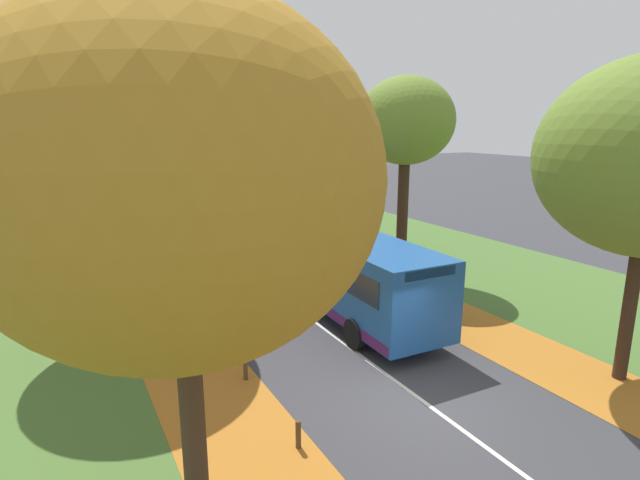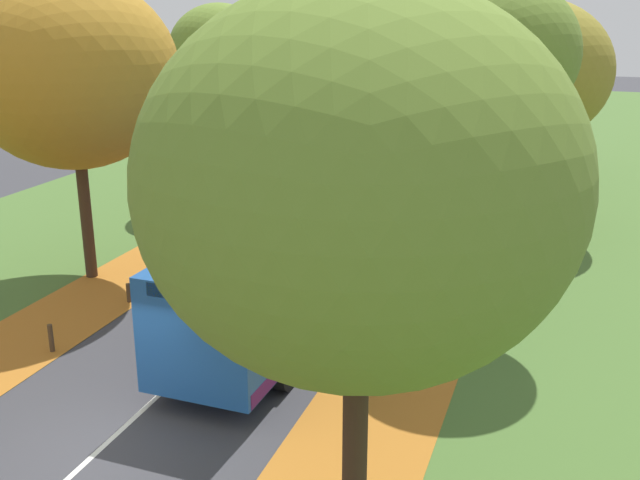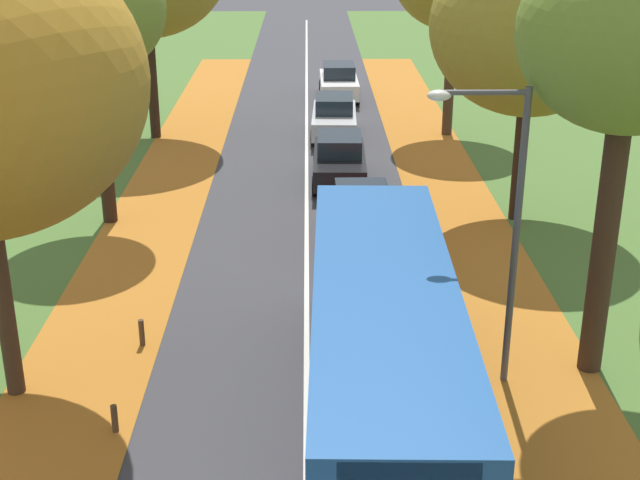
{
  "view_description": "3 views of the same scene",
  "coord_description": "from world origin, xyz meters",
  "px_view_note": "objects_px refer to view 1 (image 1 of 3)",
  "views": [
    {
      "loc": [
        -7.64,
        -8.62,
        6.81
      ],
      "look_at": [
        1.88,
        8.95,
        2.11
      ],
      "focal_mm": 28.0,
      "sensor_mm": 36.0,
      "label": 1
    },
    {
      "loc": [
        7.97,
        -10.23,
        8.15
      ],
      "look_at": [
        1.04,
        9.84,
        1.3
      ],
      "focal_mm": 42.0,
      "sensor_mm": 36.0,
      "label": 2
    },
    {
      "loc": [
        0.05,
        -7.44,
        9.34
      ],
      "look_at": [
        0.32,
        11.82,
        1.65
      ],
      "focal_mm": 50.0,
      "sensor_mm": 36.0,
      "label": 3
    }
  ],
  "objects_px": {
    "car_black_following": "(215,222)",
    "bollard_second": "(298,434)",
    "tree_right_mid": "(315,142)",
    "bus": "(339,265)",
    "streetlamp_right": "(367,200)",
    "car_red_lead": "(255,239)",
    "tree_left_mid": "(88,137)",
    "tree_left_far": "(73,123)",
    "bollard_third": "(246,368)",
    "tree_left_nearest": "(177,180)",
    "car_white_fourth_in_line": "(176,196)",
    "tree_left_near": "(116,145)",
    "tree_right_far": "(247,131)",
    "car_silver_third_in_line": "(191,208)",
    "tree_right_near": "(406,123)",
    "bollard_fifth": "(185,297)",
    "bollard_fourth": "(211,327)"
  },
  "relations": [
    {
      "from": "tree_left_mid",
      "to": "bollard_second",
      "type": "distance_m",
      "value": 18.73
    },
    {
      "from": "bus",
      "to": "car_silver_third_in_line",
      "type": "xyz_separation_m",
      "value": [
        -0.28,
        20.46,
        -0.89
      ]
    },
    {
      "from": "tree_left_near",
      "to": "car_white_fourth_in_line",
      "type": "bearing_deg",
      "value": 74.34
    },
    {
      "from": "tree_left_mid",
      "to": "car_white_fourth_in_line",
      "type": "height_order",
      "value": "tree_left_mid"
    },
    {
      "from": "tree_left_nearest",
      "to": "car_silver_third_in_line",
      "type": "height_order",
      "value": "tree_left_nearest"
    },
    {
      "from": "tree_left_far",
      "to": "car_white_fourth_in_line",
      "type": "xyz_separation_m",
      "value": [
        7.51,
        6.72,
        -5.96
      ]
    },
    {
      "from": "streetlamp_right",
      "to": "car_red_lead",
      "type": "height_order",
      "value": "streetlamp_right"
    },
    {
      "from": "car_silver_third_in_line",
      "to": "car_white_fourth_in_line",
      "type": "height_order",
      "value": "same"
    },
    {
      "from": "tree_left_near",
      "to": "tree_left_nearest",
      "type": "bearing_deg",
      "value": -92.45
    },
    {
      "from": "bollard_third",
      "to": "bollard_fifth",
      "type": "xyz_separation_m",
      "value": [
        -0.04,
        6.61,
        -0.05
      ]
    },
    {
      "from": "tree_left_mid",
      "to": "car_red_lead",
      "type": "relative_size",
      "value": 1.9
    },
    {
      "from": "tree_left_nearest",
      "to": "car_white_fourth_in_line",
      "type": "xyz_separation_m",
      "value": [
        7.68,
        35.77,
        -5.27
      ]
    },
    {
      "from": "tree_left_nearest",
      "to": "bollard_fourth",
      "type": "bearing_deg",
      "value": 72.53
    },
    {
      "from": "tree_right_far",
      "to": "bollard_third",
      "type": "height_order",
      "value": "tree_right_far"
    },
    {
      "from": "car_silver_third_in_line",
      "to": "tree_right_near",
      "type": "bearing_deg",
      "value": -75.45
    },
    {
      "from": "tree_left_near",
      "to": "tree_right_mid",
      "type": "bearing_deg",
      "value": 39.01
    },
    {
      "from": "tree_left_nearest",
      "to": "bollard_fifth",
      "type": "distance_m",
      "value": 13.36
    },
    {
      "from": "tree_right_far",
      "to": "car_silver_third_in_line",
      "type": "relative_size",
      "value": 1.97
    },
    {
      "from": "tree_left_far",
      "to": "tree_right_far",
      "type": "xyz_separation_m",
      "value": [
        11.63,
        0.25,
        -0.54
      ]
    },
    {
      "from": "car_black_following",
      "to": "car_silver_third_in_line",
      "type": "relative_size",
      "value": 1.0
    },
    {
      "from": "bollard_second",
      "to": "bollard_third",
      "type": "height_order",
      "value": "bollard_third"
    },
    {
      "from": "bus",
      "to": "car_red_lead",
      "type": "height_order",
      "value": "bus"
    },
    {
      "from": "tree_right_mid",
      "to": "bollard_second",
      "type": "height_order",
      "value": "tree_right_mid"
    },
    {
      "from": "bollard_second",
      "to": "bollard_fourth",
      "type": "bearing_deg",
      "value": 89.55
    },
    {
      "from": "tree_left_nearest",
      "to": "tree_right_near",
      "type": "relative_size",
      "value": 0.98
    },
    {
      "from": "car_red_lead",
      "to": "car_black_following",
      "type": "distance_m",
      "value": 5.64
    },
    {
      "from": "tree_right_mid",
      "to": "bollard_third",
      "type": "relative_size",
      "value": 11.58
    },
    {
      "from": "tree_left_near",
      "to": "tree_left_far",
      "type": "distance_m",
      "value": 19.18
    },
    {
      "from": "tree_right_near",
      "to": "tree_right_mid",
      "type": "xyz_separation_m",
      "value": [
        0.37,
        8.94,
        -1.11
      ]
    },
    {
      "from": "car_red_lead",
      "to": "bollard_third",
      "type": "bearing_deg",
      "value": -112.38
    },
    {
      "from": "tree_left_near",
      "to": "bollard_third",
      "type": "relative_size",
      "value": 12.53
    },
    {
      "from": "tree_right_mid",
      "to": "streetlamp_right",
      "type": "bearing_deg",
      "value": -105.3
    },
    {
      "from": "bollard_third",
      "to": "car_silver_third_in_line",
      "type": "bearing_deg",
      "value": 79.0
    },
    {
      "from": "tree_left_nearest",
      "to": "bus",
      "type": "bearing_deg",
      "value": 48.56
    },
    {
      "from": "tree_left_mid",
      "to": "car_silver_third_in_line",
      "type": "distance_m",
      "value": 12.93
    },
    {
      "from": "tree_left_nearest",
      "to": "bollard_third",
      "type": "distance_m",
      "value": 8.14
    },
    {
      "from": "car_black_following",
      "to": "bollard_second",
      "type": "bearing_deg",
      "value": -102.35
    },
    {
      "from": "tree_right_near",
      "to": "tree_right_far",
      "type": "distance_m",
      "value": 18.66
    },
    {
      "from": "bollard_fifth",
      "to": "car_black_following",
      "type": "relative_size",
      "value": 0.14
    },
    {
      "from": "tree_left_nearest",
      "to": "tree_left_near",
      "type": "distance_m",
      "value": 9.89
    },
    {
      "from": "bus",
      "to": "car_black_following",
      "type": "xyz_separation_m",
      "value": [
        -0.28,
        14.58,
        -0.89
      ]
    },
    {
      "from": "bollard_third",
      "to": "streetlamp_right",
      "type": "bearing_deg",
      "value": 35.0
    },
    {
      "from": "tree_left_mid",
      "to": "tree_left_far",
      "type": "relative_size",
      "value": 0.83
    },
    {
      "from": "tree_left_nearest",
      "to": "car_white_fourth_in_line",
      "type": "bearing_deg",
      "value": 77.88
    },
    {
      "from": "bollard_third",
      "to": "car_silver_third_in_line",
      "type": "relative_size",
      "value": 0.17
    },
    {
      "from": "bollard_fifth",
      "to": "car_white_fourth_in_line",
      "type": "bearing_deg",
      "value": 78.03
    },
    {
      "from": "bollard_third",
      "to": "tree_left_far",
      "type": "bearing_deg",
      "value": 95.88
    },
    {
      "from": "tree_right_mid",
      "to": "tree_left_nearest",
      "type": "bearing_deg",
      "value": -122.36
    },
    {
      "from": "tree_left_near",
      "to": "tree_right_near",
      "type": "bearing_deg",
      "value": 3.77
    },
    {
      "from": "tree_right_mid",
      "to": "bollard_fourth",
      "type": "height_order",
      "value": "tree_right_mid"
    }
  ]
}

